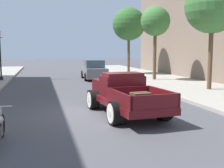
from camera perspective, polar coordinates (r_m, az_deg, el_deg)
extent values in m
plane|color=#47474C|center=(11.01, -2.94, -5.94)|extent=(140.00, 140.00, 0.00)
cube|color=#510F14|center=(10.71, 2.74, -3.35)|extent=(2.18, 5.03, 0.24)
cube|color=#510F14|center=(10.95, 2.07, -0.37)|extent=(1.65, 1.23, 0.80)
cube|color=#510F14|center=(10.86, 2.17, 2.01)|extent=(1.51, 1.06, 0.12)
cube|color=#3D4C5B|center=(11.46, 1.03, 0.76)|extent=(1.32, 0.16, 0.44)
cube|color=#510F14|center=(12.18, -0.17, -0.30)|extent=(1.45, 1.61, 0.52)
cube|color=silver|center=(12.93, -1.33, 0.03)|extent=(0.69, 0.16, 0.47)
cube|color=#510F14|center=(9.42, 5.95, -3.92)|extent=(1.87, 2.24, 0.04)
cube|color=#510F14|center=(9.07, 1.34, -2.90)|extent=(0.26, 2.10, 0.44)
cube|color=#510F14|center=(9.76, 10.28, -2.32)|extent=(0.26, 2.10, 0.44)
cube|color=#510F14|center=(8.50, 8.89, -3.65)|extent=(1.62, 0.22, 0.44)
cube|color=#510F14|center=(10.30, 3.57, -1.74)|extent=(1.62, 0.22, 0.44)
cylinder|color=black|center=(11.71, -3.84, -3.18)|extent=(0.43, 0.83, 0.80)
cylinder|color=silver|center=(11.66, -4.72, -3.23)|extent=(0.07, 0.65, 0.66)
cylinder|color=silver|center=(11.66, -4.76, -3.23)|extent=(0.04, 0.24, 0.24)
cylinder|color=black|center=(12.30, 4.25, -2.69)|extent=(0.43, 0.83, 0.80)
cylinder|color=silver|center=(12.38, 5.04, -2.64)|extent=(0.07, 0.65, 0.66)
cylinder|color=silver|center=(12.38, 5.08, -2.64)|extent=(0.04, 0.24, 0.24)
cylinder|color=black|center=(9.19, 0.70, -5.95)|extent=(0.43, 0.83, 0.80)
cylinder|color=silver|center=(9.13, -0.40, -6.04)|extent=(0.07, 0.65, 0.66)
cylinder|color=silver|center=(9.13, -0.46, -6.04)|extent=(0.04, 0.24, 0.24)
cylinder|color=black|center=(9.93, 10.51, -5.09)|extent=(0.43, 0.83, 0.80)
cylinder|color=silver|center=(10.03, 11.43, -5.00)|extent=(0.07, 0.65, 0.66)
cylinder|color=silver|center=(10.03, 11.48, -5.00)|extent=(0.04, 0.24, 0.24)
cube|color=brown|center=(9.00, 5.89, -3.01)|extent=(0.64, 0.49, 0.40)
cube|color=#3D2D1E|center=(9.00, 5.89, -3.01)|extent=(0.62, 0.10, 0.42)
cube|color=#2D2D33|center=(9.76, 6.38, -2.61)|extent=(0.50, 0.40, 0.28)
torus|color=black|center=(8.53, -21.56, -7.90)|extent=(0.09, 0.67, 0.67)
cylinder|color=silver|center=(8.40, -21.72, -6.02)|extent=(0.06, 0.25, 0.58)
cylinder|color=silver|center=(8.23, -21.93, -4.30)|extent=(0.62, 0.05, 0.04)
cube|color=slate|center=(23.76, -3.73, 2.44)|extent=(1.90, 4.37, 0.80)
cube|color=#384C5B|center=(23.56, -3.69, 4.15)|extent=(1.60, 2.06, 0.64)
cylinder|color=black|center=(24.96, -6.03, 1.98)|extent=(0.25, 0.67, 0.66)
cylinder|color=black|center=(25.18, -2.28, 2.05)|extent=(0.25, 0.67, 0.66)
cylinder|color=black|center=(22.40, -5.35, 1.43)|extent=(0.25, 0.67, 0.66)
cylinder|color=black|center=(22.65, -1.19, 1.52)|extent=(0.25, 0.67, 0.66)
cylinder|color=black|center=(23.43, -21.67, 1.07)|extent=(0.28, 0.28, 0.24)
cylinder|color=black|center=(23.33, -21.86, 5.27)|extent=(0.12, 0.12, 3.20)
cylinder|color=brown|center=(17.47, 19.43, 4.98)|extent=(0.26, 0.26, 3.66)
sphere|color=#3D7538|center=(17.66, 19.84, 14.84)|extent=(3.18, 3.18, 3.18)
cylinder|color=brown|center=(22.41, 8.73, 5.66)|extent=(0.26, 0.26, 3.70)
sphere|color=#3D7538|center=(22.52, 8.85, 12.57)|extent=(2.30, 2.30, 2.30)
cylinder|color=brown|center=(28.26, 3.42, 5.94)|extent=(0.26, 0.26, 3.68)
sphere|color=#33662D|center=(28.38, 3.47, 12.13)|extent=(3.27, 3.27, 3.27)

